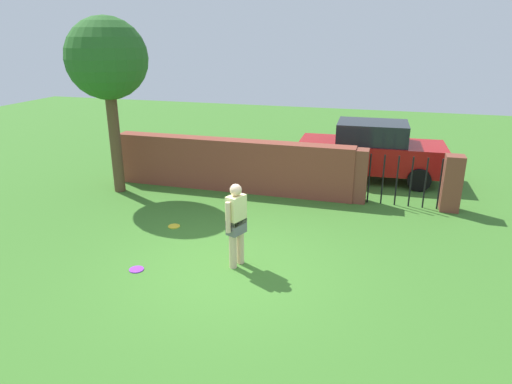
{
  "coord_description": "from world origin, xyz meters",
  "views": [
    {
      "loc": [
        2.56,
        -7.1,
        4.16
      ],
      "look_at": [
        0.03,
        1.62,
        1.0
      ],
      "focal_mm": 32.0,
      "sensor_mm": 36.0,
      "label": 1
    }
  ],
  "objects_px": {
    "car": "(371,151)",
    "frisbee_yellow": "(174,226)",
    "person": "(236,221)",
    "frisbee_purple": "(136,269)",
    "tree": "(107,61)"
  },
  "relations": [
    {
      "from": "car",
      "to": "frisbee_purple",
      "type": "bearing_deg",
      "value": 59.45
    },
    {
      "from": "person",
      "to": "car",
      "type": "distance_m",
      "value": 6.66
    },
    {
      "from": "frisbee_purple",
      "to": "frisbee_yellow",
      "type": "relative_size",
      "value": 1.0
    },
    {
      "from": "car",
      "to": "frisbee_purple",
      "type": "height_order",
      "value": "car"
    },
    {
      "from": "frisbee_purple",
      "to": "frisbee_yellow",
      "type": "bearing_deg",
      "value": 96.14
    },
    {
      "from": "car",
      "to": "frisbee_yellow",
      "type": "relative_size",
      "value": 15.76
    },
    {
      "from": "person",
      "to": "frisbee_yellow",
      "type": "height_order",
      "value": "person"
    },
    {
      "from": "person",
      "to": "car",
      "type": "bearing_deg",
      "value": 2.65
    },
    {
      "from": "car",
      "to": "frisbee_yellow",
      "type": "xyz_separation_m",
      "value": [
        -4.06,
        -4.99,
        -0.85
      ]
    },
    {
      "from": "frisbee_purple",
      "to": "car",
      "type": "bearing_deg",
      "value": 61.36
    },
    {
      "from": "person",
      "to": "car",
      "type": "height_order",
      "value": "car"
    },
    {
      "from": "person",
      "to": "frisbee_purple",
      "type": "bearing_deg",
      "value": 133.08
    },
    {
      "from": "tree",
      "to": "car",
      "type": "height_order",
      "value": "tree"
    },
    {
      "from": "tree",
      "to": "car",
      "type": "bearing_deg",
      "value": 25.25
    },
    {
      "from": "person",
      "to": "car",
      "type": "relative_size",
      "value": 0.38
    }
  ]
}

